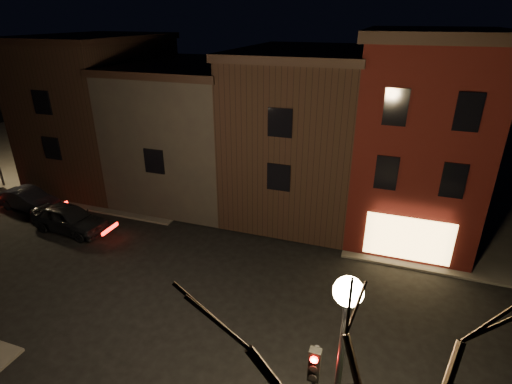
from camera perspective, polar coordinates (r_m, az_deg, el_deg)
ground at (r=18.06m, az=-6.81°, el=-14.59°), size 120.00×120.00×0.00m
sidewalk_far_left at (r=43.47m, az=-19.46°, el=7.77°), size 30.00×30.00×0.12m
corner_building at (r=22.81m, az=22.37°, el=7.42°), size 6.50×8.50×10.50m
row_building_a at (r=24.43m, az=6.68°, el=8.70°), size 7.30×10.30×9.40m
row_building_b at (r=27.02m, az=-8.69°, el=8.97°), size 7.80×10.30×8.40m
row_building_c at (r=30.85m, az=-21.05°, el=10.98°), size 7.30×10.30×9.90m
street_lamp_near at (r=8.91m, az=12.36°, el=-19.41°), size 0.60×0.60×6.48m
parked_car_a at (r=24.73m, az=-25.13°, el=-3.43°), size 4.67×2.15×1.55m
parked_car_b at (r=28.58m, az=-29.71°, el=-0.96°), size 4.23×1.78×1.36m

